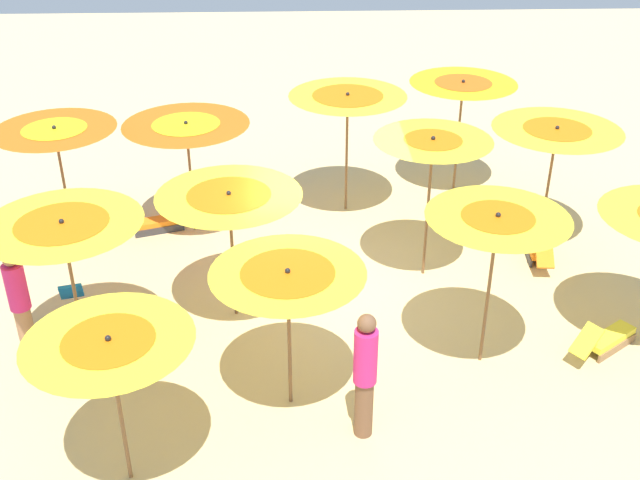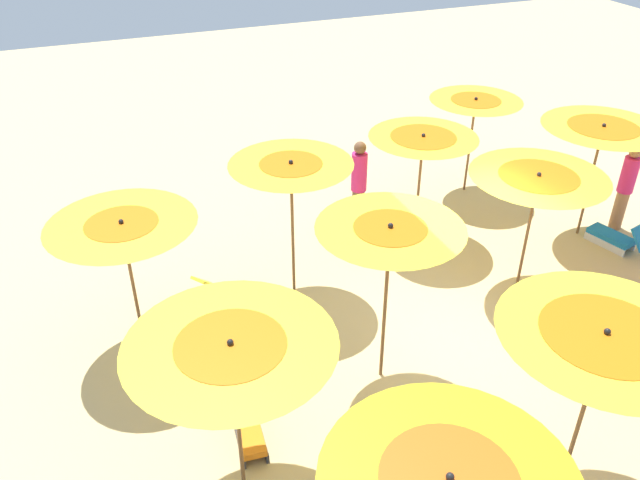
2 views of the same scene
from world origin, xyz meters
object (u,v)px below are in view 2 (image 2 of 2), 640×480
at_px(beach_umbrella_1, 231,355).
at_px(beach_umbrella_4, 390,241).
at_px(lounger_2, 185,310).
at_px(beach_umbrella_3, 291,176).
at_px(beach_umbrella_6, 423,145).
at_px(beach_umbrella_9, 475,107).
at_px(lounger_0, 616,237).
at_px(beach_umbrella_5, 603,345).
at_px(beach_umbrella_10, 601,137).
at_px(lounger_3, 248,424).
at_px(beach_umbrella_7, 537,185).
at_px(beachgoer_0, 359,184).
at_px(beachgoer_1, 626,187).
at_px(beach_umbrella_0, 123,233).

bearing_deg(beach_umbrella_1, beach_umbrella_4, -155.44).
relative_size(beach_umbrella_1, lounger_2, 1.83).
bearing_deg(beach_umbrella_3, beach_umbrella_6, -163.89).
xyz_separation_m(beach_umbrella_9, lounger_0, (-1.38, 3.06, -1.70)).
height_order(beach_umbrella_5, beach_umbrella_10, beach_umbrella_5).
relative_size(beach_umbrella_10, lounger_3, 1.83).
distance_m(beach_umbrella_3, lounger_0, 6.50).
xyz_separation_m(beach_umbrella_9, lounger_2, (6.65, 2.26, -1.71)).
height_order(beach_umbrella_5, lounger_3, beach_umbrella_5).
relative_size(beach_umbrella_7, lounger_2, 1.76).
height_order(beach_umbrella_9, beachgoer_0, beach_umbrella_9).
height_order(beach_umbrella_5, beachgoer_1, beach_umbrella_5).
xyz_separation_m(beach_umbrella_1, beachgoer_0, (-3.74, -4.95, -1.08)).
bearing_deg(beach_umbrella_5, beach_umbrella_7, -118.99).
distance_m(beach_umbrella_0, beach_umbrella_7, 6.35).
bearing_deg(beach_umbrella_6, beach_umbrella_4, 54.36).
height_order(beach_umbrella_7, lounger_3, beach_umbrella_7).
bearing_deg(lounger_3, lounger_2, -169.05).
xyz_separation_m(beach_umbrella_3, lounger_0, (-6.12, 0.96, -1.96)).
xyz_separation_m(beach_umbrella_7, beach_umbrella_10, (-2.16, -1.02, 0.07)).
bearing_deg(beachgoer_1, beach_umbrella_7, -6.98).
bearing_deg(beachgoer_1, beach_umbrella_9, -76.71).
xyz_separation_m(beach_umbrella_0, beach_umbrella_5, (-4.29, 4.50, 0.26)).
height_order(beach_umbrella_1, beach_umbrella_6, beach_umbrella_1).
height_order(beach_umbrella_6, beach_umbrella_9, beach_umbrella_6).
bearing_deg(lounger_0, beachgoer_0, 46.03).
height_order(beach_umbrella_9, lounger_0, beach_umbrella_9).
xyz_separation_m(lounger_0, lounger_2, (8.03, -0.80, -0.01)).
distance_m(beach_umbrella_5, beach_umbrella_10, 6.21).
relative_size(beach_umbrella_0, beach_umbrella_3, 0.89).
distance_m(beach_umbrella_4, lounger_0, 6.20).
bearing_deg(beachgoer_0, beach_umbrella_9, 168.30).
bearing_deg(beach_umbrella_1, beach_umbrella_6, -137.34).
bearing_deg(beach_umbrella_9, beachgoer_0, 12.76).
relative_size(beach_umbrella_4, beachgoer_1, 1.46).
relative_size(beach_umbrella_5, lounger_3, 1.94).
distance_m(beach_umbrella_6, beach_umbrella_10, 3.23).
xyz_separation_m(beach_umbrella_5, beach_umbrella_6, (-1.13, -5.72, -0.30)).
xyz_separation_m(beach_umbrella_0, lounger_3, (-1.00, 2.39, -1.76)).
distance_m(beach_umbrella_0, beach_umbrella_6, 5.55).
xyz_separation_m(beach_umbrella_0, beach_umbrella_7, (-6.28, 0.91, 0.01)).
height_order(beach_umbrella_0, lounger_3, beach_umbrella_0).
distance_m(beach_umbrella_3, lounger_3, 3.80).
xyz_separation_m(beach_umbrella_5, beach_umbrella_10, (-4.16, -4.61, -0.18)).
bearing_deg(beach_umbrella_5, beach_umbrella_6, -101.14).
height_order(beach_umbrella_1, beachgoer_1, beach_umbrella_1).
distance_m(beach_umbrella_4, lounger_2, 3.89).
distance_m(beach_umbrella_1, beachgoer_1, 9.16).
relative_size(beach_umbrella_0, lounger_2, 1.75).
xyz_separation_m(beach_umbrella_6, beach_umbrella_9, (-1.95, -1.30, -0.01)).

